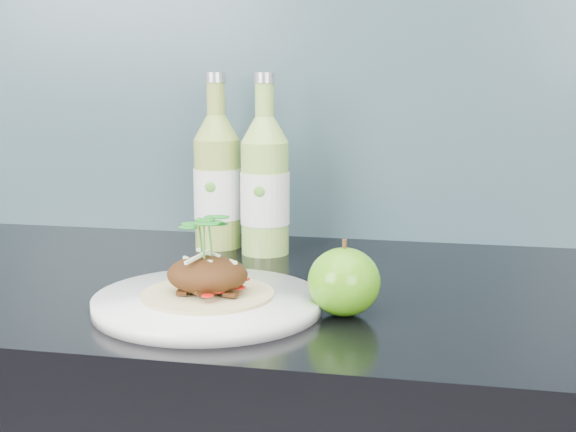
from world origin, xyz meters
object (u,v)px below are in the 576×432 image
(green_apple, at_px, (344,282))
(cider_bottle_left, at_px, (217,182))
(cider_bottle_right, at_px, (265,186))
(dinner_plate, at_px, (208,303))

(green_apple, distance_m, cider_bottle_left, 0.39)
(cider_bottle_left, relative_size, cider_bottle_right, 1.00)
(cider_bottle_right, bearing_deg, cider_bottle_left, 150.59)
(cider_bottle_left, bearing_deg, green_apple, -71.16)
(dinner_plate, xyz_separation_m, cider_bottle_right, (-0.00, 0.29, 0.09))
(green_apple, xyz_separation_m, cider_bottle_left, (-0.24, 0.30, 0.06))
(dinner_plate, height_order, cider_bottle_left, cider_bottle_left)
(cider_bottle_left, bearing_deg, dinner_plate, -94.30)
(cider_bottle_right, bearing_deg, green_apple, -71.16)
(green_apple, distance_m, cider_bottle_right, 0.32)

